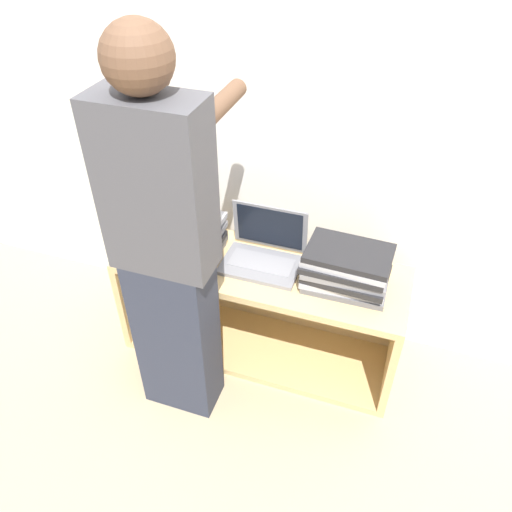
{
  "coord_description": "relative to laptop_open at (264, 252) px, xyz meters",
  "views": [
    {
      "loc": [
        0.57,
        -1.51,
        2.11
      ],
      "look_at": [
        0.0,
        0.16,
        0.7
      ],
      "focal_mm": 35.0,
      "sensor_mm": 36.0,
      "label": 1
    }
  ],
  "objects": [
    {
      "name": "laptop_open",
      "position": [
        0.0,
        0.0,
        0.0
      ],
      "size": [
        0.37,
        0.28,
        0.26
      ],
      "color": "gray",
      "rests_on": "cart"
    },
    {
      "name": "person",
      "position": [
        -0.26,
        -0.44,
        0.26
      ],
      "size": [
        0.4,
        0.54,
        1.76
      ],
      "color": "#2D3342",
      "rests_on": "ground_plane"
    },
    {
      "name": "laptop_stack_left",
      "position": [
        -0.4,
        -0.05,
        0.04
      ],
      "size": [
        0.39,
        0.27,
        0.2
      ],
      "color": "gray",
      "rests_on": "cart"
    },
    {
      "name": "wall_back",
      "position": [
        0.0,
        0.29,
        0.57
      ],
      "size": [
        8.0,
        0.05,
        2.4
      ],
      "color": "silver",
      "rests_on": "ground_plane"
    },
    {
      "name": "cart",
      "position": [
        0.0,
        0.01,
        -0.34
      ],
      "size": [
        1.41,
        0.47,
        0.58
      ],
      "color": "tan",
      "rests_on": "ground_plane"
    },
    {
      "name": "ground_plane",
      "position": [
        0.0,
        -0.28,
        -0.63
      ],
      "size": [
        12.0,
        12.0,
        0.0
      ],
      "primitive_type": "plane",
      "color": "tan"
    },
    {
      "name": "laptop_stack_right",
      "position": [
        0.4,
        -0.04,
        0.04
      ],
      "size": [
        0.39,
        0.27,
        0.2
      ],
      "color": "slate",
      "rests_on": "cart"
    }
  ]
}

